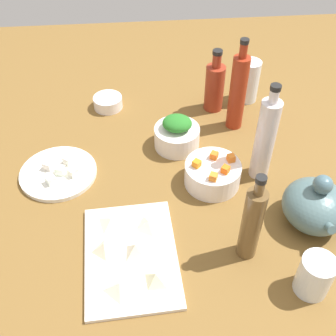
{
  "coord_description": "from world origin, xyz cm",
  "views": [
    {
      "loc": [
        76.96,
        -6.88,
        82.94
      ],
      "look_at": [
        0.0,
        0.0,
        8.0
      ],
      "focal_mm": 45.21,
      "sensor_mm": 36.0,
      "label": 1
    }
  ],
  "objects": [
    {
      "name": "dumpling_4",
      "position": [
        20.99,
        -16.01,
        5.19
      ],
      "size": [
        4.65,
        4.89,
        2.38
      ],
      "primitive_type": "pyramid",
      "rotation": [
        0.0,
        0.0,
        1.66
      ],
      "color": "beige",
      "rests_on": "cutting_board"
    },
    {
      "name": "dumpling_1",
      "position": [
        29.81,
        -5.24,
        5.45
      ],
      "size": [
        5.77,
        5.8,
        2.91
      ],
      "primitive_type": "pyramid",
      "rotation": [
        0.0,
        0.0,
        0.86
      ],
      "color": "beige",
      "rests_on": "cutting_board"
    },
    {
      "name": "dumpling_3",
      "position": [
        15.13,
        -5.99,
        5.05
      ],
      "size": [
        6.08,
        5.92,
        2.11
      ],
      "primitive_type": "pyramid",
      "rotation": [
        0.0,
        0.0,
        3.45
      ],
      "color": "beige",
      "rests_on": "cutting_board"
    },
    {
      "name": "carrot_cube_4",
      "position": [
        1.24,
        7.11,
        10.13
      ],
      "size": [
        2.55,
        2.55,
        1.8
      ],
      "primitive_type": "cube",
      "rotation": [
        0.0,
        0.0,
        2.38
      ],
      "color": "orange",
      "rests_on": "bowl_carrots"
    },
    {
      "name": "cutting_board",
      "position": [
        22.6,
        -10.28,
        3.5
      ],
      "size": [
        29.65,
        21.65,
        1.0
      ],
      "primitive_type": "cube",
      "rotation": [
        0.0,
        0.0,
        0.05
      ],
      "color": "white",
      "rests_on": "tabletop"
    },
    {
      "name": "chopped_greens_mound",
      "position": [
        -14.18,
        3.78,
        11.13
      ],
      "size": [
        8.63,
        9.4,
        3.85
      ],
      "primitive_type": "ellipsoid",
      "rotation": [
        0.0,
        0.0,
        1.39
      ],
      "color": "#267224",
      "rests_on": "bowl_greens"
    },
    {
      "name": "plate_tofu",
      "position": [
        -5.21,
        -28.9,
        3.6
      ],
      "size": [
        20.32,
        20.32,
        1.2
      ],
      "primitive_type": "cylinder",
      "color": "white",
      "rests_on": "tabletop"
    },
    {
      "name": "bottle_1",
      "position": [
        23.42,
        15.46,
        13.25
      ],
      "size": [
        4.42,
        4.42,
        23.9
      ],
      "color": "brown",
      "rests_on": "tabletop"
    },
    {
      "name": "carrot_cube_0",
      "position": [
        -1.37,
        11.96,
        10.13
      ],
      "size": [
        2.48,
        2.48,
        1.8
      ],
      "primitive_type": "cube",
      "rotation": [
        0.0,
        0.0,
        2.59
      ],
      "color": "orange",
      "rests_on": "bowl_carrots"
    },
    {
      "name": "carrot_cube_3",
      "position": [
        3.96,
        13.92,
        10.13
      ],
      "size": [
        2.53,
        2.53,
        1.8
      ],
      "primitive_type": "cube",
      "rotation": [
        0.0,
        0.0,
        2.47
      ],
      "color": "orange",
      "rests_on": "bowl_carrots"
    },
    {
      "name": "bottle_2",
      "position": [
        -31.46,
        17.12,
        11.07
      ],
      "size": [
        5.87,
        5.87,
        20.07
      ],
      "color": "maroon",
      "rests_on": "tabletop"
    },
    {
      "name": "dumpling_5",
      "position": [
        13.61,
        -14.49,
        5.0
      ],
      "size": [
        7.29,
        7.25,
        2.01
      ],
      "primitive_type": "pyramid",
      "rotation": [
        0.0,
        0.0,
        2.61
      ],
      "color": "beige",
      "rests_on": "cutting_board"
    },
    {
      "name": "drinking_glass_1",
      "position": [
        33.62,
        26.84,
        7.77
      ],
      "size": [
        7.11,
        7.11,
        9.55
      ],
      "primitive_type": "cylinder",
      "color": "white",
      "rests_on": "tabletop"
    },
    {
      "name": "tofu_cube_1",
      "position": [
        -4.47,
        -28.09,
        5.3
      ],
      "size": [
        2.8,
        2.8,
        2.2
      ],
      "primitive_type": "cube",
      "rotation": [
        0.0,
        0.0,
        2.81
      ],
      "color": "white",
      "rests_on": "plate_tofu"
    },
    {
      "name": "dumpling_0",
      "position": [
        22.29,
        -9.13,
        5.57
      ],
      "size": [
        6.2,
        6.19,
        3.14
      ],
      "primitive_type": "pyramid",
      "rotation": [
        0.0,
        0.0,
        2.37
      ],
      "color": "beige",
      "rests_on": "cutting_board"
    },
    {
      "name": "tabletop",
      "position": [
        0.0,
        0.0,
        1.5
      ],
      "size": [
        190.0,
        190.0,
        3.0
      ],
      "primitive_type": "cube",
      "color": "brown",
      "rests_on": "ground"
    },
    {
      "name": "tofu_cube_4",
      "position": [
        -1.07,
        -30.14,
        5.3
      ],
      "size": [
        3.06,
        3.06,
        2.2
      ],
      "primitive_type": "cube",
      "rotation": [
        0.0,
        0.0,
        0.6
      ],
      "color": "white",
      "rests_on": "plate_tofu"
    },
    {
      "name": "bowl_carrots",
      "position": [
        1.33,
        11.38,
        6.11
      ],
      "size": [
        14.4,
        14.4,
        6.23
      ],
      "primitive_type": "cylinder",
      "color": "white",
      "rests_on": "tabletop"
    },
    {
      "name": "carrot_cube_2",
      "position": [
        -0.44,
        16.08,
        10.13
      ],
      "size": [
        2.1,
        2.1,
        1.8
      ],
      "primitive_type": "cube",
      "rotation": [
        0.0,
        0.0,
        0.19
      ],
      "color": "orange",
      "rests_on": "bowl_carrots"
    },
    {
      "name": "bowl_small_side",
      "position": [
        -34.64,
        -15.98,
        4.88
      ],
      "size": [
        9.02,
        9.02,
        3.76
      ],
      "primitive_type": "cylinder",
      "color": "white",
      "rests_on": "tabletop"
    },
    {
      "name": "drinking_glass_0",
      "position": [
        -35.26,
        28.65,
        9.79
      ],
      "size": [
        6.74,
        6.74,
        13.59
      ],
      "primitive_type": "cylinder",
      "color": "white",
      "rests_on": "tabletop"
    },
    {
      "name": "tofu_cube_0",
      "position": [
        -8.24,
        -26.33,
        5.3
      ],
      "size": [
        3.1,
        3.1,
        2.2
      ],
      "primitive_type": "cube",
      "rotation": [
        0.0,
        0.0,
        0.88
      ],
      "color": "silver",
      "rests_on": "plate_tofu"
    },
    {
      "name": "tofu_cube_3",
      "position": [
        -6.63,
        -31.43,
        5.3
      ],
      "size": [
        2.93,
        2.93,
        2.2
      ],
      "primitive_type": "cube",
      "rotation": [
        0.0,
        0.0,
        2.7
      ],
      "color": "white",
      "rests_on": "plate_tofu"
    },
    {
      "name": "bowl_greens",
      "position": [
        -14.18,
        3.78,
        6.1
      ],
      "size": [
        12.75,
        12.75,
        6.2
      ],
      "primitive_type": "cylinder",
      "color": "white",
      "rests_on": "tabletop"
    },
    {
      "name": "dumpling_2",
      "position": [
        31.06,
        -12.66,
        5.17
      ],
      "size": [
        5.13,
        5.49,
        2.34
      ],
      "primitive_type": "pyramid",
      "rotation": [
        0.0,
        0.0,
        1.54
      ],
      "color": "beige",
      "rests_on": "cutting_board"
    },
    {
      "name": "carrot_cube_1",
      "position": [
        6.22,
        10.5,
        10.13
      ],
      "size": [
        2.41,
        2.41,
        1.8
      ],
      "primitive_type": "cube",
      "rotation": [
        0.0,
        0.0,
        2.68
      ],
      "color": "orange",
      "rests_on": "bowl_carrots"
    },
    {
      "name": "bottle_3",
      "position": [
        -0.97,
        24.33,
        15.09
      ],
      "size": [
        5.09,
        5.09,
        27.69
      ],
      "color": "silver",
      "rests_on": "tabletop"
    },
    {
      "name": "bottle_0",
      "position": [
        -22.06,
        21.9,
        15.07
      ],
      "size": [
        4.81,
        4.81,
        28.09
      ],
      "color": "maroon",
      "rests_on": "tabletop"
    },
    {
      "name": "teapot",
      "position": [
        15.99,
        32.91,
        8.57
      ],
      "size": [
        17.37,
        15.13,
        14.66
      ],
      "color": "#4C686A",
      "rests_on": "tabletop"
    },
    {
      "name": "tofu_cube_2",
      "position": [
        -3.5,
        -24.7,
        5.3
      ],
      "size": [
        3.11,
        3.11,
        2.2
      ],
      "primitive_type": "cube",
      "rotation": [
        0.0,
        0.0,
        2.33
      ],
      "color": "white",
      "rests_on": "plate_tofu"
    }
  ]
}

